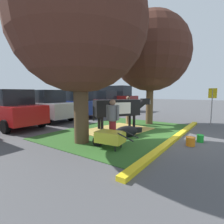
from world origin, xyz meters
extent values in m
plane|color=#4C4C4F|center=(0.00, 0.00, 0.00)|extent=(80.00, 80.00, 0.00)
cube|color=#2D5B23|center=(-0.19, 2.39, 0.01)|extent=(7.08, 4.87, 0.02)
cube|color=yellow|center=(-0.19, -0.20, 0.06)|extent=(8.28, 0.24, 0.12)
cube|color=tan|center=(-0.23, 2.59, 0.03)|extent=(3.47, 2.77, 0.04)
cylinder|color=#4C3823|center=(-2.70, 2.54, 1.29)|extent=(0.54, 0.54, 2.57)
sphere|color=#4C281E|center=(-2.70, 2.54, 4.24)|extent=(4.77, 4.77, 4.77)
cylinder|color=brown|center=(2.32, 2.01, 1.30)|extent=(0.40, 0.40, 2.59)
sphere|color=#4C281E|center=(2.32, 2.01, 4.13)|extent=(4.38, 4.38, 4.38)
cube|color=black|center=(0.04, 2.79, 1.10)|extent=(2.30, 1.85, 0.80)
cube|color=white|center=(0.16, 2.71, 1.10)|extent=(1.15, 1.10, 0.56)
cylinder|color=black|center=(1.15, 2.06, 1.20)|extent=(0.71, 0.62, 0.58)
cube|color=black|center=(1.41, 1.88, 1.38)|extent=(0.51, 0.46, 0.32)
cube|color=white|center=(1.58, 1.77, 1.34)|extent=(0.21, 0.23, 0.20)
cylinder|color=black|center=(0.89, 2.52, 0.35)|extent=(0.14, 0.14, 0.70)
cylinder|color=black|center=(0.62, 2.11, 0.35)|extent=(0.14, 0.14, 0.70)
cylinder|color=black|center=(-0.55, 3.47, 0.35)|extent=(0.14, 0.14, 0.70)
cylinder|color=black|center=(-0.82, 3.06, 0.35)|extent=(0.14, 0.14, 0.70)
cylinder|color=black|center=(-0.96, 3.45, 0.85)|extent=(0.06, 0.06, 0.70)
ellipsoid|color=black|center=(-1.08, 1.58, 0.24)|extent=(1.20, 0.94, 0.48)
cube|color=black|center=(-0.55, 1.30, 0.26)|extent=(0.34, 0.31, 0.22)
cube|color=silver|center=(-0.44, 1.24, 0.26)|extent=(0.10, 0.12, 0.16)
cylinder|color=black|center=(-0.68, 1.57, 0.06)|extent=(0.36, 0.25, 0.10)
cylinder|color=maroon|center=(-2.00, 1.62, 0.41)|extent=(0.26, 0.26, 0.83)
cylinder|color=slate|center=(-2.00, 1.62, 1.11)|extent=(0.34, 0.34, 0.57)
sphere|color=#8C664C|center=(-2.00, 1.62, 1.51)|extent=(0.22, 0.22, 0.22)
cylinder|color=slate|center=(-2.02, 1.84, 1.14)|extent=(0.09, 0.09, 0.54)
cylinder|color=slate|center=(-1.98, 1.40, 1.14)|extent=(0.09, 0.09, 0.54)
cylinder|color=#9E7F5B|center=(1.49, 2.96, 0.42)|extent=(0.26, 0.26, 0.85)
cylinder|color=black|center=(1.49, 2.96, 1.14)|extent=(0.34, 0.34, 0.58)
sphere|color=#8C664C|center=(1.49, 2.96, 1.54)|extent=(0.23, 0.23, 0.23)
cylinder|color=black|center=(1.50, 2.74, 1.17)|extent=(0.09, 0.09, 0.55)
cylinder|color=black|center=(1.48, 3.18, 1.17)|extent=(0.09, 0.09, 0.55)
cube|color=gold|center=(-2.65, 1.27, 0.40)|extent=(0.71, 0.97, 0.36)
cylinder|color=black|center=(-2.71, 1.77, 0.18)|extent=(0.14, 0.37, 0.36)
cylinder|color=black|center=(-2.83, 0.95, 0.12)|extent=(0.04, 0.04, 0.24)
cylinder|color=black|center=(-2.39, 1.00, 0.12)|extent=(0.04, 0.04, 0.24)
cylinder|color=black|center=(-2.79, 0.60, 0.52)|extent=(0.10, 0.53, 0.23)
cylinder|color=black|center=(-2.35, 0.65, 0.52)|extent=(0.10, 0.53, 0.23)
cylinder|color=#99999E|center=(4.24, -0.99, 1.03)|extent=(0.06, 0.06, 2.07)
cube|color=yellow|center=(4.24, -0.99, 1.82)|extent=(0.12, 0.44, 0.56)
cylinder|color=orange|center=(-0.77, -0.86, 0.15)|extent=(0.30, 0.30, 0.30)
torus|color=orange|center=(-0.77, -0.86, 0.30)|extent=(0.33, 0.33, 0.02)
cylinder|color=green|center=(-0.09, -1.07, 0.14)|extent=(0.24, 0.24, 0.27)
torus|color=green|center=(-0.09, -1.07, 0.27)|extent=(0.26, 0.26, 0.02)
cube|color=red|center=(-2.75, 7.81, 0.77)|extent=(1.86, 4.42, 0.90)
cube|color=black|center=(-2.75, 7.81, 1.62)|extent=(1.61, 2.22, 0.80)
cylinder|color=black|center=(-1.83, 9.23, 0.32)|extent=(0.23, 0.64, 0.64)
cylinder|color=black|center=(-3.67, 6.40, 0.32)|extent=(0.23, 0.64, 0.64)
cylinder|color=black|center=(-1.87, 6.37, 0.32)|extent=(0.23, 0.64, 0.64)
cube|color=#B7B7BC|center=(-0.38, 8.15, 0.77)|extent=(1.86, 4.42, 0.90)
cube|color=black|center=(-0.38, 8.15, 1.62)|extent=(1.61, 2.22, 0.80)
cylinder|color=black|center=(-1.26, 9.60, 0.32)|extent=(0.23, 0.64, 0.64)
cylinder|color=black|center=(0.54, 9.57, 0.32)|extent=(0.23, 0.64, 0.64)
cylinder|color=black|center=(-1.30, 6.74, 0.32)|extent=(0.23, 0.64, 0.64)
cylinder|color=black|center=(0.50, 6.71, 0.32)|extent=(0.23, 0.64, 0.64)
cube|color=navy|center=(2.34, 8.13, 0.77)|extent=(1.86, 4.42, 0.90)
cube|color=black|center=(2.34, 8.13, 1.62)|extent=(1.61, 2.22, 0.80)
cylinder|color=black|center=(1.46, 9.58, 0.32)|extent=(0.23, 0.64, 0.64)
cylinder|color=black|center=(3.26, 9.55, 0.32)|extent=(0.23, 0.64, 0.64)
cylinder|color=black|center=(1.42, 6.72, 0.32)|extent=(0.23, 0.64, 0.64)
cylinder|color=black|center=(3.22, 6.69, 0.32)|extent=(0.23, 0.64, 0.64)
cube|color=red|center=(5.40, 7.97, 0.77)|extent=(1.86, 4.42, 0.90)
cube|color=black|center=(5.40, 7.97, 1.62)|extent=(1.61, 2.22, 0.80)
cylinder|color=black|center=(4.52, 9.41, 0.32)|extent=(0.23, 0.64, 0.64)
cylinder|color=black|center=(6.32, 9.39, 0.32)|extent=(0.23, 0.64, 0.64)
cylinder|color=black|center=(4.48, 6.55, 0.32)|extent=(0.23, 0.64, 0.64)
cylinder|color=black|center=(6.28, 6.53, 0.32)|extent=(0.23, 0.64, 0.64)
cube|color=maroon|center=(7.88, 8.27, 0.92)|extent=(1.96, 4.63, 1.20)
cube|color=black|center=(7.88, 8.27, 2.02)|extent=(1.71, 3.22, 1.00)
cylinder|color=black|center=(6.95, 9.78, 0.32)|extent=(0.23, 0.64, 0.64)
cylinder|color=black|center=(8.85, 9.76, 0.32)|extent=(0.23, 0.64, 0.64)
cylinder|color=black|center=(6.91, 6.79, 0.32)|extent=(0.23, 0.64, 0.64)
cylinder|color=black|center=(8.81, 6.77, 0.32)|extent=(0.23, 0.64, 0.64)
camera|label=1|loc=(-7.23, -2.03, 1.88)|focal=27.94mm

